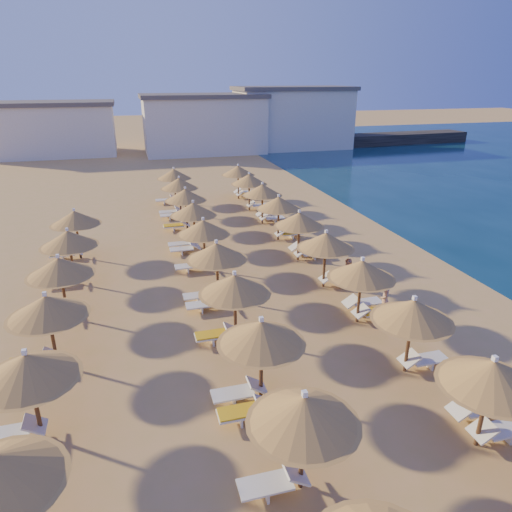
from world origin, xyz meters
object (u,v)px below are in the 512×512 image
object	(u,v)px
parasol_row_east	(326,242)
parasol_row_west	(217,252)
beachgoer_a	(385,299)
beachgoer_b	(348,275)
beachgoer_c	(298,223)
jetty	(374,140)

from	to	relation	value
parasol_row_east	parasol_row_west	world-z (taller)	same
beachgoer_a	beachgoer_b	xyz separation A→B (m)	(-0.31, 2.74, -0.01)
parasol_row_east	parasol_row_west	distance (m)	5.11
parasol_row_east	beachgoer_a	distance (m)	3.91
parasol_row_east	beachgoer_c	size ratio (longest dim) A/B	21.55
parasol_row_west	jetty	bearing A→B (deg)	53.68
jetty	beachgoer_b	size ratio (longest dim) A/B	19.40
beachgoer_a	parasol_row_west	bearing A→B (deg)	-93.87
parasol_row_east	beachgoer_c	world-z (taller)	parasol_row_east
beachgoer_b	jetty	bearing A→B (deg)	104.22
jetty	beachgoer_a	bearing A→B (deg)	-121.87
beachgoer_b	parasol_row_west	bearing A→B (deg)	-141.48
parasol_row_east	beachgoer_b	size ratio (longest dim) A/B	24.25
beachgoer_c	parasol_row_east	bearing A→B (deg)	-68.19
beachgoer_a	jetty	bearing A→B (deg)	175.58
parasol_row_east	beachgoer_a	xyz separation A→B (m)	(1.26, -3.38, -1.49)
beachgoer_c	beachgoer_a	bearing A→B (deg)	-58.10
beachgoer_b	beachgoer_a	bearing A→B (deg)	-38.93
beachgoer_c	beachgoer_b	size ratio (longest dim) A/B	1.13
parasol_row_east	beachgoer_a	world-z (taller)	parasol_row_east
jetty	parasol_row_west	distance (m)	53.12
jetty	beachgoer_c	xyz separation A→B (m)	(-24.97, -35.52, 0.12)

